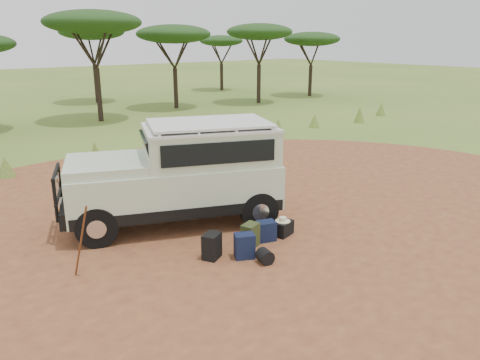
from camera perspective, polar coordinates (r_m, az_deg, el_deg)
ground at (r=10.95m, az=0.78°, el=-7.54°), size 140.00×140.00×0.00m
dirt_clearing at (r=10.95m, az=0.78°, el=-7.52°), size 23.00×23.00×0.01m
grass_fringe at (r=18.06m, az=-16.73°, el=3.00°), size 36.60×1.60×0.90m
acacia_treeline at (r=28.39m, az=-25.34°, el=16.10°), size 46.70×13.20×6.26m
safari_vehicle at (r=11.75m, az=-7.16°, el=0.50°), size 5.62×3.92×2.57m
walking_staff at (r=9.61m, az=-18.83°, el=-7.12°), size 0.26×0.46×1.55m
backpack_black at (r=10.09m, az=-3.46°, el=-8.05°), size 0.51×0.47×0.56m
backpack_navy at (r=10.09m, az=0.55°, el=-8.05°), size 0.51×0.46×0.55m
backpack_olive at (r=10.61m, az=1.27°, el=-6.76°), size 0.47×0.39×0.55m
duffel_navy at (r=10.95m, az=3.19°, el=-6.22°), size 0.50×0.44×0.47m
hard_case at (r=11.29m, az=5.22°, el=-5.86°), size 0.57×0.47×0.35m
stuff_sack at (r=9.93m, az=3.07°, el=-9.28°), size 0.36×0.36×0.31m
safari_hat at (r=11.21m, az=5.25°, el=-4.85°), size 0.36×0.36×0.10m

